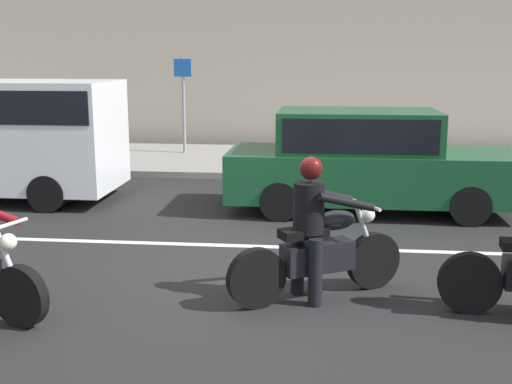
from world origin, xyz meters
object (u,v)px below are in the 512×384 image
pedestrian_bystander (84,114)px  motorcycle_with_rider_black_leather (317,241)px  street_sign_post (183,95)px  parked_sedan_forest_green (366,160)px

pedestrian_bystander → motorcycle_with_rider_black_leather: bearing=-57.2°
street_sign_post → parked_sedan_forest_green: bearing=-51.6°
motorcycle_with_rider_black_leather → parked_sedan_forest_green: size_ratio=0.39×
motorcycle_with_rider_black_leather → pedestrian_bystander: size_ratio=1.15×
parked_sedan_forest_green → pedestrian_bystander: size_ratio=2.93×
pedestrian_bystander → street_sign_post: bearing=-1.2°
street_sign_post → pedestrian_bystander: bearing=178.8°
motorcycle_with_rider_black_leather → pedestrian_bystander: bearing=122.8°
motorcycle_with_rider_black_leather → street_sign_post: bearing=110.3°
parked_sedan_forest_green → street_sign_post: 6.95m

